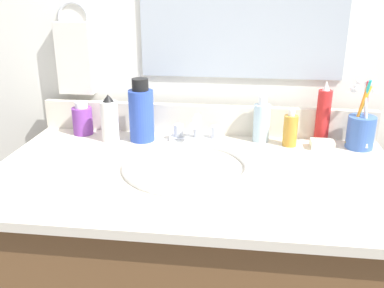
{
  "coord_description": "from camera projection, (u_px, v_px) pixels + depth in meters",
  "views": [
    {
      "loc": [
        0.12,
        -0.98,
        1.24
      ],
      "look_at": [
        -0.01,
        0.0,
        0.87
      ],
      "focal_mm": 40.28,
      "sensor_mm": 36.0,
      "label": 1
    }
  ],
  "objects": [
    {
      "name": "back_wall",
      "position": [
        206.0,
        168.0,
        1.45
      ],
      "size": [
        2.12,
        0.04,
        1.3
      ],
      "primitive_type": "cube",
      "color": "white",
      "rests_on": "ground_plane"
    },
    {
      "name": "countertop",
      "position": [
        194.0,
        174.0,
        1.08
      ],
      "size": [
        1.02,
        0.59,
        0.02
      ],
      "primitive_type": "cube",
      "color": "beige",
      "rests_on": "vanity_cabinet"
    },
    {
      "name": "bottle_cream_purple",
      "position": [
        82.0,
        120.0,
        1.32
      ],
      "size": [
        0.06,
        0.06,
        0.1
      ],
      "color": "#7A3899",
      "rests_on": "countertop"
    },
    {
      "name": "towel_ring",
      "position": [
        73.0,
        18.0,
        1.31
      ],
      "size": [
        0.1,
        0.01,
        0.1
      ],
      "primitive_type": "torus",
      "rotation": [
        1.57,
        0.0,
        0.0
      ],
      "color": "silver"
    },
    {
      "name": "sink_basin",
      "position": [
        188.0,
        178.0,
        1.1
      ],
      "size": [
        0.33,
        0.33,
        0.11
      ],
      "color": "white",
      "rests_on": "countertop"
    },
    {
      "name": "faucet",
      "position": [
        197.0,
        133.0,
        1.26
      ],
      "size": [
        0.16,
        0.1,
        0.08
      ],
      "color": "silver",
      "rests_on": "countertop"
    },
    {
      "name": "bottle_oil_amber",
      "position": [
        290.0,
        130.0,
        1.23
      ],
      "size": [
        0.04,
        0.04,
        0.11
      ],
      "color": "gold",
      "rests_on": "countertop"
    },
    {
      "name": "soap_bar",
      "position": [
        322.0,
        144.0,
        1.22
      ],
      "size": [
        0.06,
        0.04,
        0.02
      ],
      "primitive_type": "cube",
      "color": "white",
      "rests_on": "countertop"
    },
    {
      "name": "backsplash",
      "position": [
        205.0,
        119.0,
        1.33
      ],
      "size": [
        1.02,
        0.02,
        0.09
      ],
      "primitive_type": "cube",
      "color": "beige",
      "rests_on": "countertop"
    },
    {
      "name": "cup_blue_plastic",
      "position": [
        361.0,
        130.0,
        1.21
      ],
      "size": [
        0.08,
        0.09,
        0.2
      ],
      "color": "#3F66B7",
      "rests_on": "countertop"
    },
    {
      "name": "bottle_lotion_white",
      "position": [
        110.0,
        120.0,
        1.26
      ],
      "size": [
        0.05,
        0.05,
        0.14
      ],
      "color": "white",
      "rests_on": "countertop"
    },
    {
      "name": "hand_towel",
      "position": [
        75.0,
        58.0,
        1.33
      ],
      "size": [
        0.11,
        0.04,
        0.22
      ],
      "primitive_type": "cube",
      "color": "silver"
    },
    {
      "name": "bottle_shampoo_blue",
      "position": [
        141.0,
        113.0,
        1.25
      ],
      "size": [
        0.07,
        0.07,
        0.19
      ],
      "color": "#2D4CB2",
      "rests_on": "countertop"
    },
    {
      "name": "bottle_gel_clear",
      "position": [
        262.0,
        122.0,
        1.26
      ],
      "size": [
        0.05,
        0.05,
        0.14
      ],
      "color": "silver",
      "rests_on": "countertop"
    },
    {
      "name": "bottle_spray_red",
      "position": [
        323.0,
        114.0,
        1.25
      ],
      "size": [
        0.04,
        0.04,
        0.18
      ],
      "color": "red",
      "rests_on": "countertop"
    }
  ]
}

